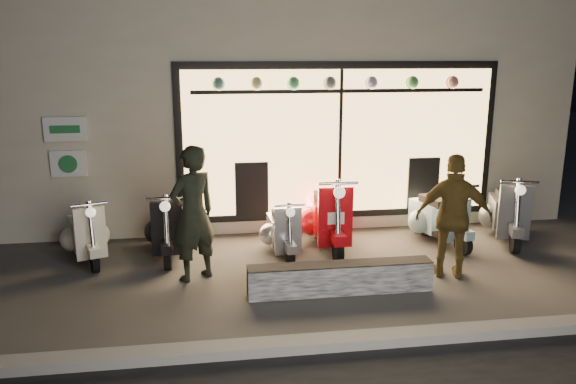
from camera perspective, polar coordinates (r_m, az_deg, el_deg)
name	(u,v)px	position (r m, az deg, el deg)	size (l,w,h in m)	color
ground	(314,274)	(7.92, 2.65, -8.37)	(40.00, 40.00, 0.00)	#383533
kerb	(350,341)	(6.13, 6.32, -14.82)	(40.00, 0.25, 0.12)	slate
shop_building	(272,96)	(12.29, -1.68, 9.69)	(10.20, 6.23, 4.20)	beige
graffiti_barrier	(340,278)	(7.30, 5.33, -8.70)	(2.38, 0.28, 0.40)	black
scooter_silver	(282,230)	(8.65, -0.59, -3.89)	(0.42, 1.23, 0.88)	black
scooter_red	(327,217)	(8.99, 4.01, -2.51)	(0.52, 1.61, 1.16)	black
scooter_black	(169,227)	(8.82, -11.98, -3.51)	(0.45, 1.40, 1.01)	black
scooter_cream	(86,233)	(8.96, -19.84, -3.94)	(0.71, 1.32, 0.95)	black
scooter_blue	(436,216)	(9.50, 14.81, -2.38)	(0.64, 1.44, 1.02)	black
scooter_grey	(507,212)	(10.00, 21.35, -1.93)	(0.81, 1.51, 1.09)	black
man	(193,214)	(7.58, -9.63, -2.19)	(0.67, 0.44, 1.84)	black
woman	(454,217)	(7.89, 16.50, -2.44)	(1.00, 0.42, 1.71)	brown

